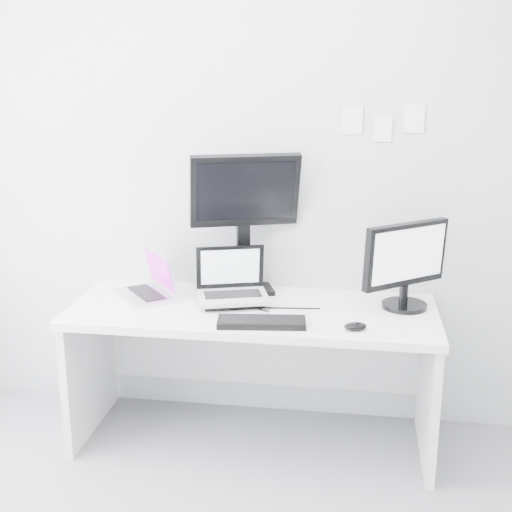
# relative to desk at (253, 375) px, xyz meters

# --- Properties ---
(back_wall) EXTENTS (3.60, 0.00, 3.60)m
(back_wall) POSITION_rel_desk_xyz_m (0.00, 0.35, 0.99)
(back_wall) COLOR silver
(back_wall) RESTS_ON ground
(desk) EXTENTS (1.80, 0.70, 0.73)m
(desk) POSITION_rel_desk_xyz_m (0.00, 0.00, 0.00)
(desk) COLOR white
(desk) RESTS_ON ground
(macbook) EXTENTS (0.40, 0.41, 0.25)m
(macbook) POSITION_rel_desk_xyz_m (-0.58, 0.07, 0.49)
(macbook) COLOR silver
(macbook) RESTS_ON desk
(speaker) EXTENTS (0.10, 0.10, 0.16)m
(speaker) POSITION_rel_desk_xyz_m (-0.26, 0.23, 0.45)
(speaker) COLOR black
(speaker) RESTS_ON desk
(dell_laptop) EXTENTS (0.41, 0.36, 0.29)m
(dell_laptop) POSITION_rel_desk_xyz_m (-0.10, 0.03, 0.51)
(dell_laptop) COLOR silver
(dell_laptop) RESTS_ON desk
(rear_monitor) EXTENTS (0.59, 0.37, 0.75)m
(rear_monitor) POSITION_rel_desk_xyz_m (-0.08, 0.24, 0.74)
(rear_monitor) COLOR black
(rear_monitor) RESTS_ON desk
(samsung_monitor) EXTENTS (0.51, 0.47, 0.44)m
(samsung_monitor) POSITION_rel_desk_xyz_m (0.74, 0.11, 0.59)
(samsung_monitor) COLOR black
(samsung_monitor) RESTS_ON desk
(keyboard) EXTENTS (0.42, 0.19, 0.03)m
(keyboard) POSITION_rel_desk_xyz_m (0.08, -0.23, 0.38)
(keyboard) COLOR black
(keyboard) RESTS_ON desk
(mouse) EXTENTS (0.12, 0.10, 0.03)m
(mouse) POSITION_rel_desk_xyz_m (0.50, -0.22, 0.38)
(mouse) COLOR black
(mouse) RESTS_ON desk
(wall_note_0) EXTENTS (0.10, 0.00, 0.14)m
(wall_note_0) POSITION_rel_desk_xyz_m (0.45, 0.34, 1.26)
(wall_note_0) COLOR white
(wall_note_0) RESTS_ON back_wall
(wall_note_1) EXTENTS (0.09, 0.00, 0.13)m
(wall_note_1) POSITION_rel_desk_xyz_m (0.60, 0.34, 1.22)
(wall_note_1) COLOR white
(wall_note_1) RESTS_ON back_wall
(wall_note_2) EXTENTS (0.10, 0.00, 0.14)m
(wall_note_2) POSITION_rel_desk_xyz_m (0.75, 0.34, 1.26)
(wall_note_2) COLOR white
(wall_note_2) RESTS_ON back_wall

